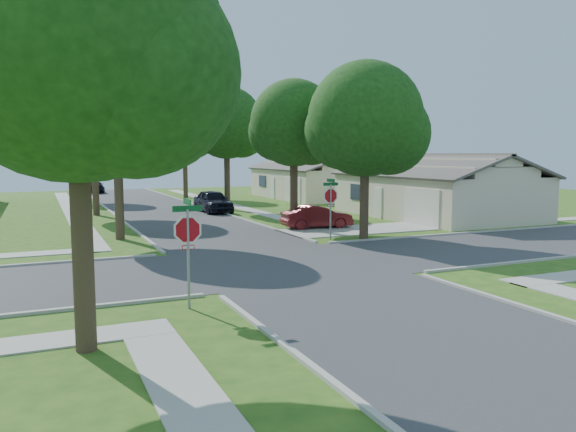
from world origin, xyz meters
The scene contains 20 objects.
ground centered at (0.00, 0.00, 0.00)m, with size 100.00×100.00×0.00m, color #2A5416.
road_ns centered at (0.00, 0.00, 0.00)m, with size 7.00×100.00×0.02m, color #333335.
sidewalk_ne centered at (6.10, 26.00, 0.02)m, with size 1.20×40.00×0.04m, color #9E9B91.
sidewalk_nw centered at (-6.10, 26.00, 0.02)m, with size 1.20×40.00×0.04m, color #9E9B91.
driveway centered at (7.90, 7.10, 0.03)m, with size 8.80×3.60×0.05m, color #9E9B91.
stop_sign_sw centered at (-4.70, -4.70, 2.03)m, with size 1.05×0.80×2.98m.
stop_sign_ne centered at (4.70, 4.70, 2.03)m, with size 1.05×0.80×2.98m.
tree_e_near centered at (4.75, 9.01, 5.64)m, with size 4.97×4.80×8.28m.
tree_e_mid centered at (4.76, 21.01, 6.25)m, with size 5.59×5.40×9.21m.
tree_e_far centered at (4.75, 34.01, 5.98)m, with size 5.17×5.00×8.72m.
tree_w_near centered at (-4.64, 9.01, 6.12)m, with size 5.38×5.20×8.97m.
tree_w_mid centered at (-4.64, 21.01, 6.49)m, with size 5.80×5.60×9.56m.
tree_w_far centered at (-4.65, 34.01, 5.51)m, with size 4.76×4.60×8.04m.
tree_sw_corner centered at (-7.44, -6.99, 6.26)m, with size 6.21×6.00×9.55m.
tree_ne_corner centered at (6.36, 4.21, 5.59)m, with size 5.80×5.60×8.66m.
house_ne_near centered at (15.99, 11.00, 1.52)m, with size 8.42×13.60×4.23m.
house_ne_far centered at (15.99, 29.00, 1.52)m, with size 8.42×13.60×4.23m.
car_driveway centered at (6.00, 8.70, 0.66)m, with size 1.39×3.98×1.31m, color #551114.
car_curb_east centered at (3.20, 19.70, 0.81)m, with size 1.91×4.74×1.62m, color black.
car_curb_west centered at (-2.55, 44.96, 0.60)m, with size 1.68×4.14×1.20m, color black.
Camera 1 is at (-8.29, -19.30, 4.14)m, focal length 35.00 mm.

